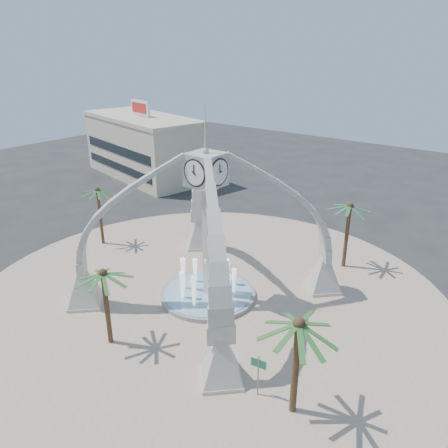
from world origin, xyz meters
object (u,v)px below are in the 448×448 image
Objects in this scene: fountain at (208,294)px; palm_east at (299,325)px; palm_north at (350,207)px; clock_tower at (207,226)px; street_sign at (258,368)px; palm_west at (97,191)px; palm_south at (103,274)px.

fountain is 14.69m from palm_east.
palm_north reaches higher than palm_east.
clock_tower is 2.62× the size of palm_east.
palm_east reaches higher than street_sign.
palm_west is at bearing 164.36° from palm_east.
palm_east reaches higher than palm_south.
palm_west is (-15.71, 1.23, 5.63)m from fountain.
street_sign is (2.91, -18.94, -4.08)m from palm_north.
palm_north reaches higher than palm_west.
clock_tower is 2.58× the size of palm_north.
street_sign is (-2.28, -0.24, -3.92)m from palm_east.
palm_north is 2.44× the size of street_sign.
palm_south is (-13.38, -2.50, -0.44)m from palm_east.
fountain is at bearing 135.95° from street_sign.
fountain reaches higher than street_sign.
palm_north is at bearing 61.23° from fountain.
palm_west is (-27.60, 7.73, -0.04)m from palm_east.
palm_south reaches higher than fountain.
street_sign is (9.61, -6.74, -4.45)m from clock_tower.
palm_west is 26.83m from street_sign.
palm_south is (-1.48, -9.00, 5.23)m from fountain.
clock_tower is 2.24× the size of fountain.
clock_tower reaches higher than palm_south.
fountain is (0.00, 0.00, -6.20)m from clock_tower.
clock_tower is 12.56m from street_sign.
fountain is 1.27× the size of palm_south.
palm_east is at bearing -15.64° from palm_west.
fountain is 15.10m from palm_north.
palm_east is 2.40× the size of street_sign.
clock_tower is at bearing 151.35° from palm_east.
fountain is at bearing -118.77° from palm_north.
street_sign is at bearing 11.52° from palm_south.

